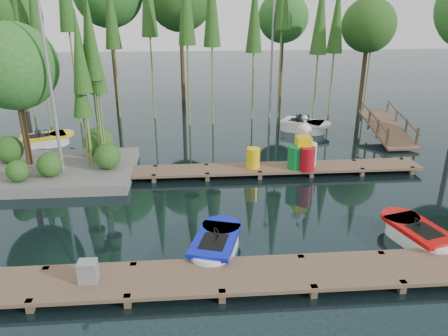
{
  "coord_description": "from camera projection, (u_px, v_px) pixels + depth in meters",
  "views": [
    {
      "loc": [
        -0.62,
        -13.36,
        6.57
      ],
      "look_at": [
        0.5,
        0.5,
        1.1
      ],
      "focal_mm": 35.0,
      "sensor_mm": 36.0,
      "label": 1
    }
  ],
  "objects": [
    {
      "name": "lamp_island",
      "position": [
        48.0,
        68.0,
        15.2
      ],
      "size": [
        0.3,
        0.3,
        7.25
      ],
      "color": "gray",
      "rests_on": "ground"
    },
    {
      "name": "utility_cabinet",
      "position": [
        88.0,
        271.0,
        10.23
      ],
      "size": [
        0.43,
        0.37,
        0.53
      ],
      "primitive_type": "cube",
      "color": "gray",
      "rests_on": "near_dock"
    },
    {
      "name": "boat_blue",
      "position": [
        216.0,
        246.0,
        11.9
      ],
      "size": [
        1.75,
        2.64,
        0.82
      ],
      "rotation": [
        0.0,
        0.0,
        -0.29
      ],
      "color": "white",
      "rests_on": "ground"
    },
    {
      "name": "ramp",
      "position": [
        387.0,
        128.0,
        21.34
      ],
      "size": [
        1.5,
        3.94,
        1.49
      ],
      "color": "brown",
      "rests_on": "ground"
    },
    {
      "name": "island",
      "position": [
        36.0,
        94.0,
        16.26
      ],
      "size": [
        6.2,
        4.2,
        6.75
      ],
      "color": "slate",
      "rests_on": "ground"
    },
    {
      "name": "near_dock",
      "position": [
        220.0,
        277.0,
        10.59
      ],
      "size": [
        18.0,
        1.5,
        0.5
      ],
      "color": "brown",
      "rests_on": "ground"
    },
    {
      "name": "ground_plane",
      "position": [
        211.0,
        204.0,
        14.85
      ],
      "size": [
        90.0,
        90.0,
        0.0
      ],
      "primitive_type": "plane",
      "color": "#192B30"
    },
    {
      "name": "far_dock",
      "position": [
        233.0,
        170.0,
        17.16
      ],
      "size": [
        15.0,
        1.2,
        0.5
      ],
      "color": "brown",
      "rests_on": "ground"
    },
    {
      "name": "tree_screen",
      "position": [
        159.0,
        6.0,
        22.29
      ],
      "size": [
        34.42,
        18.53,
        10.31
      ],
      "color": "#48331E",
      "rests_on": "ground"
    },
    {
      "name": "seagull_post",
      "position": [
        297.0,
        154.0,
        17.13
      ],
      "size": [
        0.49,
        0.26,
        0.78
      ],
      "color": "gray",
      "rests_on": "far_dock"
    },
    {
      "name": "boat_yellow_far",
      "position": [
        45.0,
        140.0,
        20.55
      ],
      "size": [
        2.75,
        2.02,
        1.25
      ],
      "rotation": [
        0.0,
        0.0,
        0.06
      ],
      "color": "white",
      "rests_on": "ground"
    },
    {
      "name": "yellow_barrel",
      "position": [
        253.0,
        158.0,
        17.05
      ],
      "size": [
        0.53,
        0.53,
        0.79
      ],
      "primitive_type": "cylinder",
      "color": "yellow",
      "rests_on": "far_dock"
    },
    {
      "name": "drum_cluster",
      "position": [
        304.0,
        153.0,
        16.97
      ],
      "size": [
        1.21,
        1.11,
        2.09
      ],
      "color": "#0D752E",
      "rests_on": "far_dock"
    },
    {
      "name": "lamp_rear",
      "position": [
        272.0,
        42.0,
        23.79
      ],
      "size": [
        0.3,
        0.3,
        7.25
      ],
      "color": "gray",
      "rests_on": "ground"
    },
    {
      "name": "boat_white_far",
      "position": [
        303.0,
        126.0,
        22.77
      ],
      "size": [
        2.89,
        2.4,
        1.26
      ],
      "rotation": [
        0.0,
        0.0,
        0.15
      ],
      "color": "white",
      "rests_on": "ground"
    },
    {
      "name": "boat_red",
      "position": [
        417.0,
        235.0,
        12.43
      ],
      "size": [
        1.7,
        2.63,
        0.82
      ],
      "rotation": [
        0.0,
        0.0,
        0.27
      ],
      "color": "white",
      "rests_on": "ground"
    }
  ]
}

